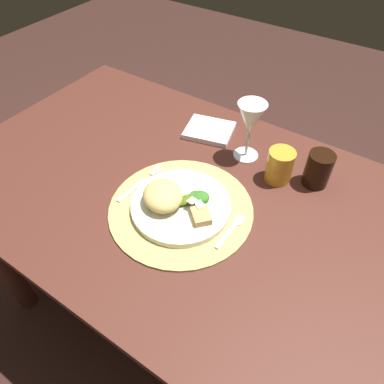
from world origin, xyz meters
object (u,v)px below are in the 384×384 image
object	(u,v)px
fork	(139,185)
napkin	(209,130)
wine_glass	(251,120)
amber_tumbler	(280,166)
dinner_plate	(181,206)
spoon	(234,226)
dining_table	(175,219)
dark_tumbler	(318,169)

from	to	relation	value
fork	napkin	xyz separation A→B (m)	(0.03, 0.31, -0.00)
wine_glass	amber_tumbler	xyz separation A→B (m)	(0.12, -0.04, -0.08)
napkin	dinner_plate	bearing A→B (deg)	-70.68
dinner_plate	napkin	xyz separation A→B (m)	(-0.11, 0.31, -0.01)
spoon	dining_table	bearing A→B (deg)	169.46
dinner_plate	dark_tumbler	world-z (taller)	dark_tumbler
amber_tumbler	wine_glass	bearing A→B (deg)	161.43
dining_table	spoon	size ratio (longest dim) A/B	10.61
dining_table	fork	world-z (taller)	fork
spoon	amber_tumbler	world-z (taller)	amber_tumbler
dinner_plate	spoon	distance (m)	0.14
amber_tumbler	dark_tumbler	bearing A→B (deg)	24.66
fork	dark_tumbler	distance (m)	0.47
wine_glass	fork	bearing A→B (deg)	-122.87
napkin	amber_tumbler	size ratio (longest dim) A/B	1.53
wine_glass	spoon	bearing A→B (deg)	-68.19
fork	dark_tumbler	xyz separation A→B (m)	(0.38, 0.28, 0.04)
napkin	fork	bearing A→B (deg)	-95.47
napkin	dark_tumbler	world-z (taller)	dark_tumbler
spoon	wine_glass	xyz separation A→B (m)	(-0.10, 0.26, 0.11)
spoon	amber_tumbler	xyz separation A→B (m)	(0.01, 0.22, 0.04)
dark_tumbler	dining_table	bearing A→B (deg)	-145.09
dining_table	dark_tumbler	bearing A→B (deg)	34.91
dinner_plate	dark_tumbler	bearing A→B (deg)	48.81
dining_table	fork	xyz separation A→B (m)	(-0.07, -0.06, 0.16)
dinner_plate	napkin	world-z (taller)	dinner_plate
dining_table	dinner_plate	bearing A→B (deg)	-40.72
dinner_plate	wine_glass	xyz separation A→B (m)	(0.04, 0.28, 0.11)
fork	amber_tumbler	bearing A→B (deg)	38.70
fork	dark_tumbler	world-z (taller)	dark_tumbler
napkin	wine_glass	distance (m)	0.19
dinner_plate	amber_tumbler	bearing A→B (deg)	57.03
fork	napkin	bearing A→B (deg)	84.53
spoon	napkin	bearing A→B (deg)	130.60
fork	spoon	world-z (taller)	spoon
dining_table	napkin	size ratio (longest dim) A/B	8.82
dinner_plate	fork	bearing A→B (deg)	178.94
dark_tumbler	fork	bearing A→B (deg)	-144.21
dinner_plate	fork	size ratio (longest dim) A/B	1.46
dinner_plate	wine_glass	world-z (taller)	wine_glass
dinner_plate	amber_tumbler	size ratio (longest dim) A/B	2.66
napkin	amber_tumbler	world-z (taller)	amber_tumbler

